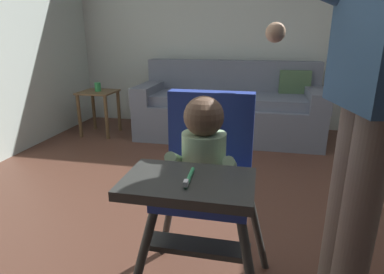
# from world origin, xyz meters

# --- Properties ---
(ground) EXTENTS (6.06, 6.49, 0.10)m
(ground) POSITION_xyz_m (0.00, 0.00, -0.05)
(ground) COLOR brown
(wall_far) EXTENTS (5.26, 0.06, 2.65)m
(wall_far) POSITION_xyz_m (0.00, 2.47, 1.33)
(wall_far) COLOR silver
(wall_far) RESTS_ON ground
(couch) EXTENTS (2.08, 0.86, 0.86)m
(couch) POSITION_xyz_m (-0.20, 1.96, 0.33)
(couch) COLOR slate
(couch) RESTS_ON ground
(high_chair) EXTENTS (0.61, 0.73, 0.95)m
(high_chair) POSITION_xyz_m (-0.06, -0.59, 0.65)
(high_chair) COLOR #353734
(high_chair) RESTS_ON ground
(adult_standing) EXTENTS (0.58, 0.50, 1.65)m
(adult_standing) POSITION_xyz_m (0.53, -0.47, 0.93)
(adult_standing) COLOR #736358
(adult_standing) RESTS_ON ground
(side_table) EXTENTS (0.40, 0.40, 0.52)m
(side_table) POSITION_xyz_m (-1.72, 1.71, 0.38)
(side_table) COLOR brown
(side_table) RESTS_ON ground
(sippy_cup) EXTENTS (0.07, 0.07, 0.10)m
(sippy_cup) POSITION_xyz_m (-1.72, 1.71, 0.57)
(sippy_cup) COLOR green
(sippy_cup) RESTS_ON side_table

